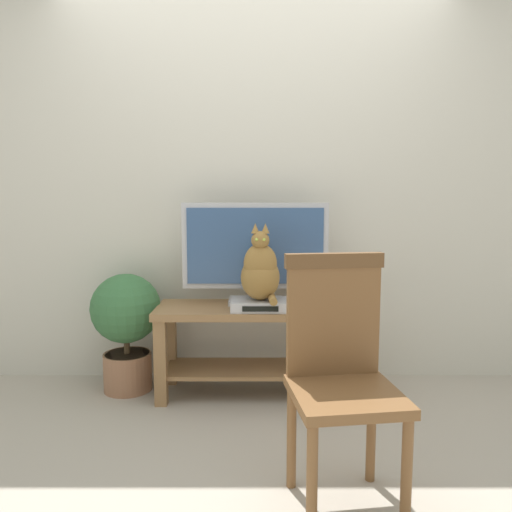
# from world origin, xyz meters

# --- Properties ---
(ground_plane) EXTENTS (12.00, 12.00, 0.00)m
(ground_plane) POSITION_xyz_m (0.00, 0.00, 0.00)
(ground_plane) COLOR #ADA393
(back_wall) EXTENTS (7.00, 0.12, 2.80)m
(back_wall) POSITION_xyz_m (0.00, 0.87, 1.40)
(back_wall) COLOR beige
(back_wall) RESTS_ON ground
(tv_stand) EXTENTS (1.19, 0.44, 0.55)m
(tv_stand) POSITION_xyz_m (0.01, 0.49, 0.38)
(tv_stand) COLOR olive
(tv_stand) RESTS_ON ground
(tv) EXTENTS (0.89, 0.20, 0.62)m
(tv) POSITION_xyz_m (0.01, 0.57, 0.89)
(tv) COLOR #B7B7BC
(tv) RESTS_ON tv_stand
(media_box) EXTENTS (0.34, 0.23, 0.06)m
(media_box) POSITION_xyz_m (0.04, 0.40, 0.58)
(media_box) COLOR #BCBCC1
(media_box) RESTS_ON tv_stand
(cat) EXTENTS (0.23, 0.29, 0.45)m
(cat) POSITION_xyz_m (0.04, 0.39, 0.78)
(cat) COLOR olive
(cat) RESTS_ON media_box
(wooden_chair) EXTENTS (0.46, 0.46, 0.98)m
(wooden_chair) POSITION_xyz_m (0.34, -0.56, 0.56)
(wooden_chair) COLOR brown
(wooden_chair) RESTS_ON ground
(book_stack) EXTENTS (0.27, 0.19, 0.13)m
(book_stack) POSITION_xyz_m (0.41, 0.55, 0.62)
(book_stack) COLOR #38664C
(book_stack) RESTS_ON tv_stand
(potted_plant) EXTENTS (0.43, 0.43, 0.74)m
(potted_plant) POSITION_xyz_m (-0.79, 0.55, 0.44)
(potted_plant) COLOR #9E6B4C
(potted_plant) RESTS_ON ground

